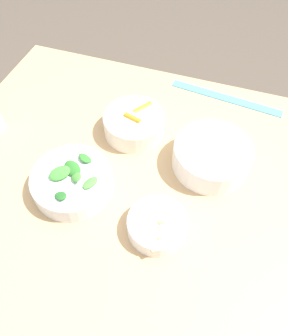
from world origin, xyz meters
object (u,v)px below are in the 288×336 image
bowl_beans_hotdog (212,156)px  ruler (226,98)px  bowl_cookies (158,225)px  bowl_greens (72,181)px  bowl_carrots (134,123)px

bowl_beans_hotdog → ruler: 0.26m
bowl_beans_hotdog → bowl_cookies: bowl_beans_hotdog is taller
bowl_cookies → ruler: bowl_cookies is taller
bowl_greens → bowl_beans_hotdog: bearing=30.2°
bowl_beans_hotdog → bowl_greens: bearing=-149.8°
bowl_greens → bowl_beans_hotdog: size_ratio=1.00×
bowl_greens → bowl_cookies: bearing=-11.0°
bowl_carrots → bowl_beans_hotdog: size_ratio=0.85×
bowl_carrots → bowl_greens: bearing=-109.2°
bowl_greens → ruler: bearing=56.0°
ruler → bowl_carrots: bearing=-135.3°
bowl_cookies → bowl_beans_hotdog: bearing=71.3°
bowl_greens → bowl_cookies: size_ratio=1.40×
bowl_greens → ruler: size_ratio=0.57×
bowl_greens → bowl_beans_hotdog: (0.29, 0.17, 0.00)m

